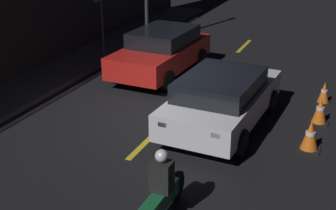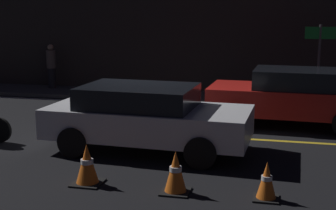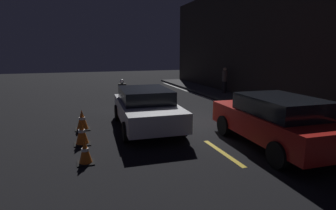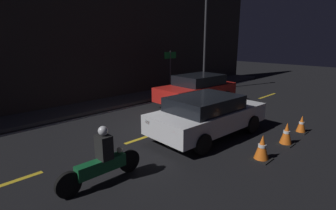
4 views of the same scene
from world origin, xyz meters
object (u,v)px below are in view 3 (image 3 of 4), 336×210
motorcycle (122,95)px  traffic_cone_mid (82,133)px  traffic_cone_far (85,152)px  sedan_white (146,107)px  traffic_cone_near (82,120)px  pedestrian (225,80)px  taxi_red (276,120)px

motorcycle → traffic_cone_mid: (5.27, -2.05, -0.20)m
motorcycle → traffic_cone_far: size_ratio=3.44×
sedan_white → traffic_cone_far: size_ratio=7.05×
sedan_white → traffic_cone_near: sedan_white is taller
motorcycle → traffic_cone_near: motorcycle is taller
pedestrian → traffic_cone_near: bearing=-60.0°
traffic_cone_mid → traffic_cone_far: 1.45m
traffic_cone_far → pedestrian: pedestrian is taller
traffic_cone_near → traffic_cone_mid: traffic_cone_mid is taller
motorcycle → traffic_cone_mid: motorcycle is taller
taxi_red → traffic_cone_far: (-0.53, -5.14, -0.49)m
motorcycle → traffic_cone_far: (6.72, -2.01, -0.25)m
taxi_red → motorcycle: 7.91m
motorcycle → traffic_cone_far: bearing=-16.0°
sedan_white → traffic_cone_far: 3.40m
traffic_cone_near → sedan_white: bearing=78.7°
taxi_red → pedestrian: pedestrian is taller
traffic_cone_mid → taxi_red: bearing=69.0°
taxi_red → pedestrian: 9.22m
taxi_red → traffic_cone_mid: (-1.99, -5.19, -0.44)m
motorcycle → traffic_cone_far: motorcycle is taller
pedestrian → taxi_red: bearing=-22.2°
taxi_red → pedestrian: size_ratio=2.65×
traffic_cone_far → traffic_cone_mid: bearing=-178.2°
traffic_cone_near → pedestrian: bearing=120.0°
traffic_cone_far → sedan_white: bearing=139.8°
traffic_cone_mid → pedestrian: 10.89m
pedestrian → traffic_cone_far: bearing=-47.2°
traffic_cone_near → traffic_cone_mid: (1.56, -0.04, 0.00)m
traffic_cone_mid → traffic_cone_far: size_ratio=1.15×
traffic_cone_mid → sedan_white: bearing=116.8°
sedan_white → traffic_cone_mid: (1.12, -2.22, -0.40)m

